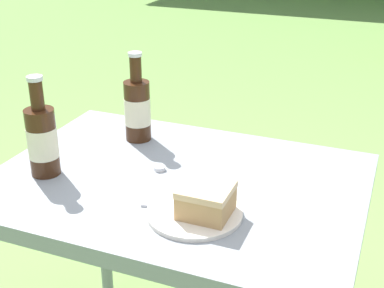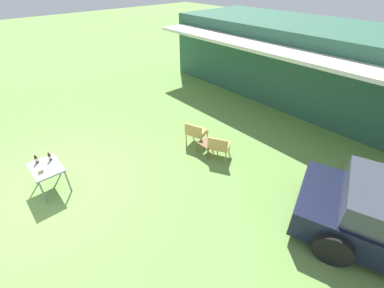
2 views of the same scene
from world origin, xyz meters
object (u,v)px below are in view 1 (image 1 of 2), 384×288
Objects in this scene: patio_table at (177,205)px; cake_on_plate at (201,205)px; cola_bottle_far at (42,139)px; cola_bottle_near at (137,108)px.

cake_on_plate reaches higher than patio_table.
cake_on_plate is 0.83× the size of cola_bottle_far.
cake_on_plate is 0.83× the size of cola_bottle_near.
patio_table is 4.30× the size of cake_on_plate.
cola_bottle_near is at bearing 134.59° from cake_on_plate.
patio_table is at bearing 130.62° from cake_on_plate.
cola_bottle_near is 0.30m from cola_bottle_far.
cola_bottle_far is (-0.31, -0.09, 0.17)m from patio_table.
cola_bottle_near is at bearing 137.28° from patio_table.
cola_bottle_near is 1.00× the size of cola_bottle_far.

